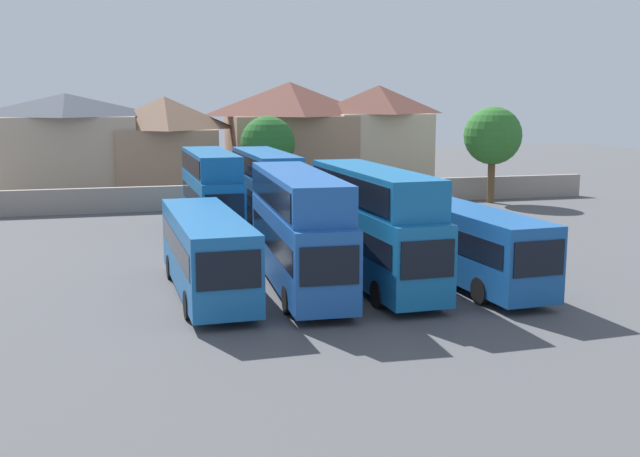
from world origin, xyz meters
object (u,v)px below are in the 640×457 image
object	(u,v)px
house_terrace_left	(68,145)
tree_left_of_lot	(493,136)
bus_3	(374,221)
house_terrace_far_right	(378,136)
bus_2	(298,224)
bus_4	(463,240)
tree_behind_wall	(268,144)
bus_5	(211,187)
bus_7	(339,198)
house_terrace_right	(290,136)
bus_6	(266,187)
house_terrace_centre	(166,145)
bus_1	(207,249)

from	to	relation	value
house_terrace_left	tree_left_of_lot	distance (m)	33.89
bus_3	house_terrace_far_right	distance (m)	36.07
bus_2	house_terrace_left	bearing A→B (deg)	-159.38
house_terrace_left	tree_left_of_lot	size ratio (longest dim) A/B	1.52
bus_4	tree_behind_wall	distance (m)	28.28
bus_5	bus_7	xyz separation A→B (m)	(7.95, -0.25, -0.85)
bus_3	house_terrace_far_right	bearing A→B (deg)	158.88
bus_2	house_terrace_right	size ratio (longest dim) A/B	1.09
bus_5	bus_6	xyz separation A→B (m)	(3.33, -0.14, -0.04)
bus_3	tree_left_of_lot	xyz separation A→B (m)	(17.33, 22.99, 2.28)
house_terrace_far_right	tree_behind_wall	bearing A→B (deg)	-149.89
bus_5	house_terrace_centre	distance (m)	19.21
bus_6	bus_2	bearing A→B (deg)	-6.03
bus_7	house_terrace_left	xyz separation A→B (m)	(-17.23, 19.64, 2.36)
bus_7	house_terrace_left	world-z (taller)	house_terrace_left
house_terrace_far_right	bus_4	bearing A→B (deg)	-102.77
bus_6	house_terrace_centre	size ratio (longest dim) A/B	1.29
bus_5	house_terrace_left	distance (m)	21.55
house_terrace_far_right	bus_2	bearing A→B (deg)	-114.16
bus_2	tree_behind_wall	distance (m)	27.61
bus_6	bus_4	bearing A→B (deg)	20.64
bus_2	bus_3	distance (m)	3.32
house_terrace_centre	house_terrace_far_right	bearing A→B (deg)	-0.28
bus_1	bus_4	distance (m)	11.30
bus_7	house_terrace_centre	size ratio (longest dim) A/B	1.38
bus_2	house_terrace_left	world-z (taller)	house_terrace_left
bus_5	bus_2	bearing A→B (deg)	6.47
house_terrace_left	house_terrace_right	world-z (taller)	house_terrace_right
bus_3	house_terrace_right	bearing A→B (deg)	171.60
bus_1	bus_7	world-z (taller)	bus_1
bus_7	tree_left_of_lot	size ratio (longest dim) A/B	1.59
house_terrace_right	tree_left_of_lot	bearing A→B (deg)	-40.92
bus_1	house_terrace_right	size ratio (longest dim) A/B	1.01
bus_7	bus_5	bearing A→B (deg)	-96.74
bus_1	house_terrace_centre	distance (m)	34.06
bus_5	tree_behind_wall	xyz separation A→B (m)	(5.87, 12.48, 1.79)
bus_4	house_terrace_far_right	bearing A→B (deg)	163.41
bus_1	house_terrace_centre	xyz separation A→B (m)	(0.47, 33.98, 2.23)
house_terrace_far_right	tree_left_of_lot	distance (m)	12.33
bus_3	tree_left_of_lot	bearing A→B (deg)	141.07
house_terrace_centre	house_terrace_far_right	distance (m)	18.63
bus_4	tree_behind_wall	world-z (taller)	tree_behind_wall
bus_2	bus_6	world-z (taller)	bus_2
bus_7	house_terrace_centre	distance (m)	21.65
bus_6	tree_behind_wall	size ratio (longest dim) A/B	1.63
bus_7	house_terrace_right	world-z (taller)	house_terrace_right
bus_3	bus_5	world-z (taller)	bus_3
bus_5	house_terrace_left	world-z (taller)	house_terrace_left
house_terrace_far_right	bus_7	bearing A→B (deg)	-115.49
bus_4	bus_3	bearing A→B (deg)	-100.26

